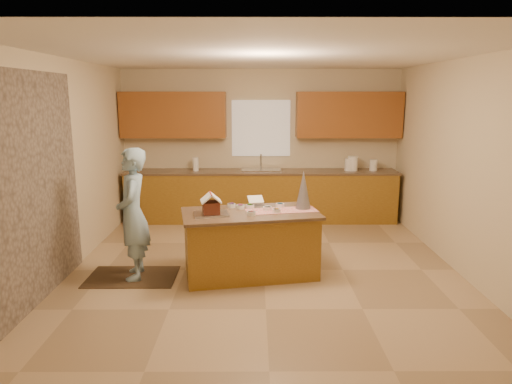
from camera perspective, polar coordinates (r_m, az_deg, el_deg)
floor at (r=6.13m, az=0.96°, el=-9.58°), size 5.50×5.50×0.00m
ceiling at (r=5.73m, az=1.05°, el=16.47°), size 5.50×5.50×0.00m
wall_back at (r=8.50m, az=0.61°, el=5.84°), size 5.50×5.50×0.00m
wall_front at (r=3.09m, az=2.08°, el=-4.85°), size 5.50×5.50×0.00m
wall_left at (r=6.24m, az=-22.62°, el=2.75°), size 5.50×5.50×0.00m
wall_right at (r=6.34m, az=24.24°, el=2.75°), size 5.50×5.50×0.00m
stone_accent at (r=5.53m, az=-25.44°, el=0.39°), size 0.00×2.50×2.50m
window_curtain at (r=8.45m, az=0.62°, el=7.84°), size 1.05×0.03×1.00m
back_counter_base at (r=8.35m, az=0.63°, el=-0.60°), size 4.80×0.60×0.88m
back_counter_top at (r=8.26m, az=0.63°, el=2.52°), size 4.85×0.63×0.04m
upper_cabinet_left at (r=8.40m, az=-10.13°, el=9.35°), size 1.85×0.35×0.80m
upper_cabinet_right at (r=8.45m, az=11.35°, el=9.31°), size 1.85×0.35×0.80m
sink at (r=8.27m, az=0.63°, el=2.45°), size 0.70×0.45×0.12m
faucet at (r=8.42m, az=0.62°, el=3.79°), size 0.03×0.03×0.28m
island_base at (r=5.86m, az=-0.70°, el=-6.54°), size 1.72×1.09×0.78m
island_top at (r=5.74m, az=-0.71°, el=-2.66°), size 1.81×1.17×0.04m
table_runner at (r=5.82m, az=3.16°, el=-2.27°), size 0.93×0.48×0.01m
baking_tray at (r=5.63m, az=-5.54°, el=-2.72°), size 0.46×0.37×0.02m
cookbook at (r=6.07m, az=-0.05°, el=-0.93°), size 0.22×0.19×0.08m
tinsel_tree at (r=5.89m, az=5.85°, el=0.25°), size 0.23×0.23×0.49m
rug at (r=6.10m, az=-14.99°, el=-10.06°), size 1.10×0.71×0.01m
boy at (r=5.84m, az=-14.93°, el=-2.64°), size 0.48×0.65×1.61m
canister_a at (r=8.42m, az=11.40°, el=3.34°), size 0.16×0.16×0.22m
canister_b at (r=8.43m, az=11.83°, el=3.47°), size 0.18×0.18×0.26m
canister_c at (r=8.52m, az=14.27°, el=3.24°), size 0.14×0.14×0.20m
paper_towel at (r=8.31m, az=-7.46°, el=3.44°), size 0.11×0.11×0.24m
gingerbread_house at (r=5.60m, az=-5.56°, el=-1.68°), size 0.29×0.29×0.25m
candy_bowls at (r=5.84m, az=0.07°, el=-1.99°), size 0.73×0.52×0.05m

